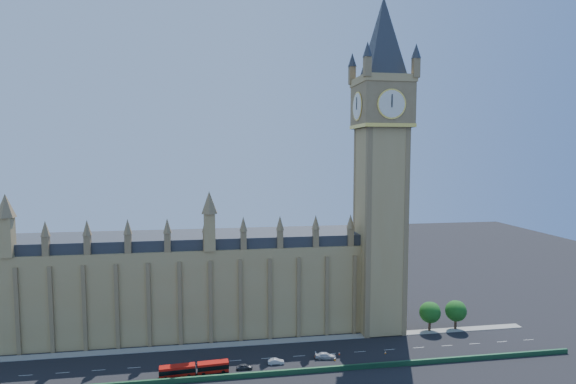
{
  "coord_description": "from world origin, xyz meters",
  "views": [
    {
      "loc": [
        -7.67,
        -107.42,
        50.77
      ],
      "look_at": [
        10.75,
        10.0,
        40.72
      ],
      "focal_mm": 28.0,
      "sensor_mm": 36.0,
      "label": 1
    }
  ],
  "objects": [
    {
      "name": "cone_d",
      "position": [
        34.0,
        -2.17,
        0.32
      ],
      "size": [
        0.48,
        0.48,
        0.65
      ],
      "rotation": [
        0.0,
        0.0,
        -0.18
      ],
      "color": "black",
      "rests_on": "ground"
    },
    {
      "name": "cone_a",
      "position": [
        15.96,
        -1.15,
        0.37
      ],
      "size": [
        0.54,
        0.54,
        0.74
      ],
      "rotation": [
        0.0,
        0.0,
        -0.16
      ],
      "color": "black",
      "rests_on": "ground"
    },
    {
      "name": "car_grey",
      "position": [
        -2.0,
        -4.83,
        0.65
      ],
      "size": [
        3.85,
        1.67,
        1.29
      ],
      "primitive_type": "imported",
      "rotation": [
        0.0,
        0.0,
        1.53
      ],
      "color": "#38393F",
      "rests_on": "ground"
    },
    {
      "name": "tree_east_near",
      "position": [
        52.22,
        10.08,
        5.64
      ],
      "size": [
        6.0,
        6.0,
        8.5
      ],
      "color": "#382619",
      "rests_on": "ground"
    },
    {
      "name": "cone_b",
      "position": [
        22.23,
        -0.89,
        0.36
      ],
      "size": [
        0.61,
        0.61,
        0.73
      ],
      "rotation": [
        0.0,
        0.0,
        -0.4
      ],
      "color": "black",
      "rests_on": "ground"
    },
    {
      "name": "car_white",
      "position": [
        18.27,
        -2.37,
        0.76
      ],
      "size": [
        5.45,
        2.78,
        1.52
      ],
      "primitive_type": "imported",
      "rotation": [
        0.0,
        0.0,
        1.44
      ],
      "color": "silver",
      "rests_on": "ground"
    },
    {
      "name": "cone_c",
      "position": [
        20.26,
        -3.87,
        0.38
      ],
      "size": [
        0.55,
        0.55,
        0.77
      ],
      "rotation": [
        0.0,
        0.0,
        0.14
      ],
      "color": "black",
      "rests_on": "ground"
    },
    {
      "name": "car_silver",
      "position": [
        5.69,
        -3.39,
        0.65
      ],
      "size": [
        4.01,
        1.61,
        1.29
      ],
      "primitive_type": "imported",
      "rotation": [
        0.0,
        0.0,
        1.51
      ],
      "color": "#B7B9BF",
      "rests_on": "ground"
    },
    {
      "name": "red_bus",
      "position": [
        -13.59,
        -5.92,
        1.4
      ],
      "size": [
        15.8,
        3.53,
        2.66
      ],
      "rotation": [
        0.0,
        0.0,
        0.08
      ],
      "color": "#AE110B",
      "rests_on": "ground"
    },
    {
      "name": "kerb_north",
      "position": [
        0.0,
        9.5,
        0.08
      ],
      "size": [
        160.0,
        3.0,
        0.16
      ],
      "primitive_type": "cube",
      "color": "gray",
      "rests_on": "ground"
    },
    {
      "name": "bridge_parapet",
      "position": [
        0.0,
        -9.0,
        0.6
      ],
      "size": [
        160.0,
        0.6,
        1.2
      ],
      "primitive_type": "cube",
      "color": "#1E4C2D",
      "rests_on": "ground"
    },
    {
      "name": "elizabeth_tower",
      "position": [
        38.0,
        13.99,
        54.56
      ],
      "size": [
        20.59,
        20.59,
        105.0
      ],
      "color": "tan",
      "rests_on": "ground"
    },
    {
      "name": "palace_westminster",
      "position": [
        -25.0,
        22.0,
        13.86
      ],
      "size": [
        120.0,
        20.0,
        28.0
      ],
      "color": "tan",
      "rests_on": "ground"
    },
    {
      "name": "ground",
      "position": [
        0.0,
        0.0,
        0.0
      ],
      "size": [
        400.0,
        400.0,
        0.0
      ],
      "primitive_type": "plane",
      "color": "black",
      "rests_on": "ground"
    },
    {
      "name": "tree_east_far",
      "position": [
        60.22,
        10.08,
        5.64
      ],
      "size": [
        6.0,
        6.0,
        8.5
      ],
      "color": "#382619",
      "rests_on": "ground"
    }
  ]
}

